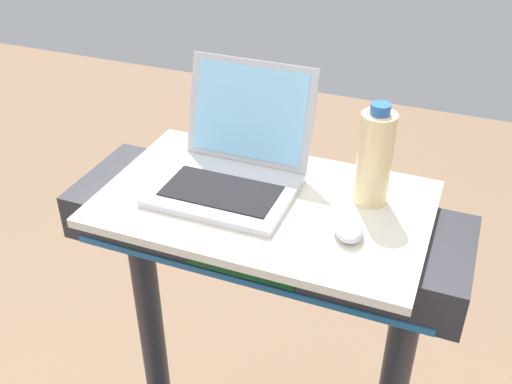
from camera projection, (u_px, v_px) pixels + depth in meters
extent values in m
cylinder|color=#28282D|center=(154.00, 346.00, 1.74)|extent=(0.07, 0.07, 0.93)
cube|color=#28282D|center=(264.00, 227.00, 1.36)|extent=(0.90, 0.28, 0.11)
cube|color=#0C3F19|center=(239.00, 265.00, 1.25)|extent=(0.24, 0.01, 0.06)
cube|color=#1E598C|center=(240.00, 281.00, 1.27)|extent=(0.81, 0.00, 0.02)
cube|color=beige|center=(264.00, 203.00, 1.32)|extent=(0.71, 0.45, 0.02)
cube|color=#B7B7BC|center=(225.00, 191.00, 1.33)|extent=(0.30, 0.24, 0.02)
cube|color=black|center=(221.00, 191.00, 1.31)|extent=(0.25, 0.13, 0.00)
cube|color=#B7B7BC|center=(250.00, 112.00, 1.38)|extent=(0.30, 0.07, 0.23)
cube|color=#8CCCF2|center=(249.00, 113.00, 1.38)|extent=(0.27, 0.06, 0.20)
ellipsoid|color=#B2B2B7|center=(349.00, 227.00, 1.20)|extent=(0.09, 0.11, 0.03)
cylinder|color=beige|center=(374.00, 159.00, 1.26)|extent=(0.07, 0.07, 0.21)
cylinder|color=#2659A5|center=(381.00, 109.00, 1.20)|extent=(0.04, 0.04, 0.02)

